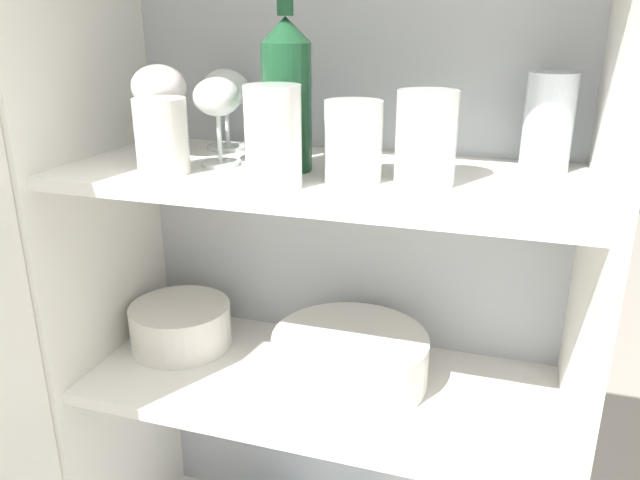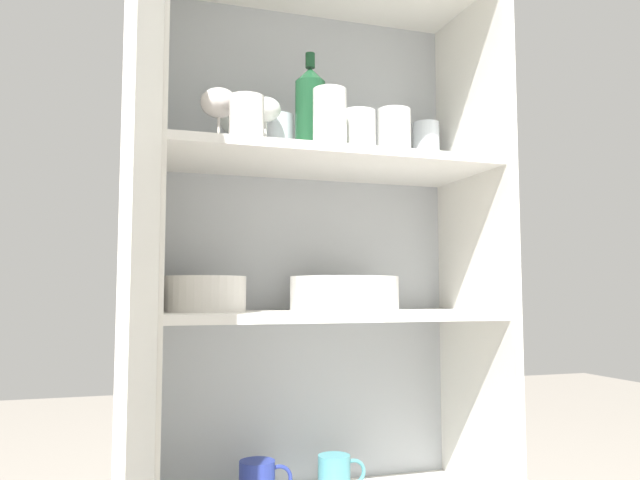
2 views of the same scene
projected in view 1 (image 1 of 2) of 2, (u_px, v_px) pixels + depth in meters
name	position (u px, v px, depth m)	size (l,w,h in m)	color
cupboard_back_panel	(347.00, 325.00, 1.19)	(0.80, 0.02, 1.54)	#B2B7BC
cupboard_side_left	(117.00, 336.00, 1.15)	(0.02, 0.37, 1.54)	white
cupboard_side_right	(570.00, 414.00, 0.93)	(0.02, 0.37, 1.54)	white
shelf_board_middle	(319.00, 385.00, 1.05)	(0.77, 0.33, 0.02)	white
shelf_board_upper	(319.00, 177.00, 0.93)	(0.77, 0.33, 0.02)	white
tumbler_glass_0	(353.00, 142.00, 0.85)	(0.08, 0.08, 0.11)	white
tumbler_glass_1	(266.00, 123.00, 0.98)	(0.07, 0.07, 0.11)	white
tumbler_glass_2	(548.00, 123.00, 0.90)	(0.07, 0.07, 0.14)	white
tumbler_glass_3	(273.00, 137.00, 0.81)	(0.07, 0.07, 0.13)	white
tumbler_glass_4	(426.00, 138.00, 0.83)	(0.08, 0.08, 0.13)	white
tumbler_glass_5	(162.00, 136.00, 0.89)	(0.08, 0.08, 0.11)	silver
wine_glass_0	(226.00, 93.00, 1.04)	(0.08, 0.08, 0.13)	white
wine_glass_1	(217.00, 102.00, 0.92)	(0.07, 0.07, 0.13)	white
wine_glass_2	(159.00, 91.00, 0.96)	(0.08, 0.08, 0.15)	silver
wine_bottle	(287.00, 94.00, 0.89)	(0.07, 0.07, 0.25)	#194728
plate_stack_white	(350.00, 358.00, 1.03)	(0.26, 0.26, 0.08)	silver
mixing_bowl_large	(181.00, 324.00, 1.14)	(0.18, 0.18, 0.08)	silver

